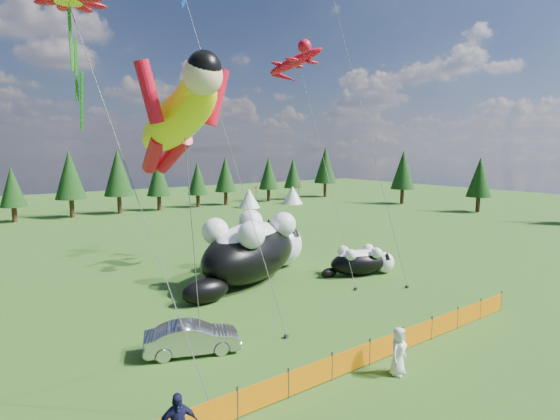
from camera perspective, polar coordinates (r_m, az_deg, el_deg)
name	(u,v)px	position (r m, az deg, el deg)	size (l,w,h in m)	color
ground	(302,344)	(19.99, 2.90, -17.09)	(160.00, 160.00, 0.00)	#10370A
safety_fence	(351,360)	(17.76, 9.31, -18.75)	(22.06, 0.06, 1.10)	#262626
tree_line	(79,185)	(60.37, -24.82, 2.94)	(90.00, 4.00, 8.00)	black
festival_tents	(178,204)	(58.98, -13.19, 0.83)	(50.00, 3.20, 2.80)	white
cat_large	(254,248)	(28.71, -3.36, -4.99)	(11.13, 7.74, 4.31)	black
cat_small	(362,261)	(30.35, 10.65, -6.57)	(5.25, 3.13, 1.96)	black
car	(192,338)	(19.31, -11.36, -16.06)	(1.37, 3.93, 1.30)	#BABBBF
spectator_e	(398,351)	(17.80, 15.21, -17.37)	(0.90, 0.59, 1.85)	white
superhero_kite	(177,119)	(13.57, -13.25, 11.47)	(4.85, 6.55, 11.78)	#FFEC0D
gecko_kite	(295,62)	(32.79, 2.02, 18.81)	(5.70, 10.89, 16.63)	red
flower_kite	(69,6)	(17.19, -25.83, 22.84)	(4.05, 6.26, 14.18)	red
diamond_kite_a	(189,10)	(22.68, -11.83, 24.16)	(2.64, 5.61, 16.59)	blue
diamond_kite_b	(335,5)	(33.02, 7.20, 25.07)	(1.04, 7.55, 20.54)	#0B8B84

